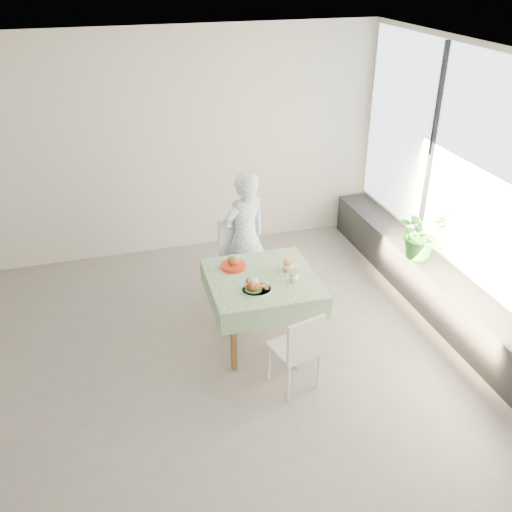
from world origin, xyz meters
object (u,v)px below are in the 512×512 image
object	(u,v)px
cafe_table	(262,302)
diner	(245,237)
chair_far	(246,278)
chair_near	(294,363)
potted_plant	(422,233)
main_dish	(255,287)
juice_cup_orange	(288,264)

from	to	relation	value
cafe_table	diner	size ratio (longest dim) A/B	0.71
chair_far	cafe_table	bearing A→B (deg)	-93.18
chair_near	potted_plant	size ratio (longest dim) A/B	1.38
chair_near	main_dish	xyz separation A→B (m)	(-0.22, 0.52, 0.54)
cafe_table	juice_cup_orange	world-z (taller)	juice_cup_orange
main_dish	juice_cup_orange	xyz separation A→B (m)	(0.42, 0.27, 0.02)
main_dish	potted_plant	world-z (taller)	potted_plant
chair_far	juice_cup_orange	xyz separation A→B (m)	(0.24, -0.69, 0.51)
cafe_table	chair_near	distance (m)	0.78
cafe_table	diner	xyz separation A→B (m)	(0.06, 0.85, 0.29)
chair_far	potted_plant	world-z (taller)	potted_plant
cafe_table	main_dish	distance (m)	0.42
diner	juice_cup_orange	bearing A→B (deg)	85.55
chair_near	diner	world-z (taller)	diner
cafe_table	chair_near	world-z (taller)	chair_near
chair_near	cafe_table	bearing A→B (deg)	95.93
diner	potted_plant	world-z (taller)	diner
chair_near	potted_plant	bearing A→B (deg)	29.80
juice_cup_orange	potted_plant	bearing A→B (deg)	9.17
chair_far	juice_cup_orange	bearing A→B (deg)	-70.91
chair_near	juice_cup_orange	size ratio (longest dim) A/B	2.68
main_dish	chair_near	bearing A→B (deg)	-67.29
chair_near	diner	distance (m)	1.67
potted_plant	diner	bearing A→B (deg)	164.16
cafe_table	potted_plant	world-z (taller)	potted_plant
chair_far	juice_cup_orange	world-z (taller)	juice_cup_orange
cafe_table	potted_plant	size ratio (longest dim) A/B	1.84
diner	juice_cup_orange	size ratio (longest dim) A/B	5.02
cafe_table	potted_plant	distance (m)	1.99
main_dish	juice_cup_orange	distance (m)	0.50
cafe_table	diner	bearing A→B (deg)	86.12
cafe_table	chair_near	bearing A→B (deg)	-84.07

